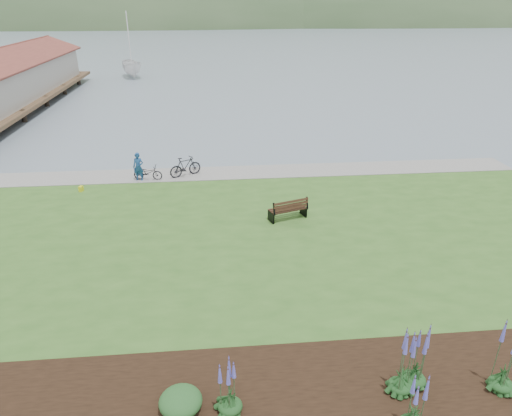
{
  "coord_description": "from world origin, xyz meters",
  "views": [
    {
      "loc": [
        -0.5,
        -17.92,
        9.7
      ],
      "look_at": [
        1.19,
        0.04,
        1.3
      ],
      "focal_mm": 32.0,
      "sensor_mm": 36.0,
      "label": 1
    }
  ],
  "objects_px": {
    "person": "(138,165)",
    "bicycle_a": "(148,173)",
    "park_bench": "(289,209)",
    "sailboat": "(133,77)"
  },
  "relations": [
    {
      "from": "bicycle_a",
      "to": "sailboat",
      "type": "xyz_separation_m",
      "value": [
        -6.6,
        38.75,
        -0.82
      ]
    },
    {
      "from": "park_bench",
      "to": "person",
      "type": "height_order",
      "value": "person"
    },
    {
      "from": "person",
      "to": "bicycle_a",
      "type": "xyz_separation_m",
      "value": [
        0.47,
        0.09,
        -0.52
      ]
    },
    {
      "from": "person",
      "to": "park_bench",
      "type": "bearing_deg",
      "value": -23.87
    },
    {
      "from": "person",
      "to": "sailboat",
      "type": "bearing_deg",
      "value": 111.89
    },
    {
      "from": "park_bench",
      "to": "bicycle_a",
      "type": "bearing_deg",
      "value": 122.58
    },
    {
      "from": "park_bench",
      "to": "person",
      "type": "relative_size",
      "value": 0.99
    },
    {
      "from": "sailboat",
      "to": "bicycle_a",
      "type": "bearing_deg",
      "value": -98.48
    },
    {
      "from": "bicycle_a",
      "to": "sailboat",
      "type": "bearing_deg",
      "value": 18.99
    },
    {
      "from": "park_bench",
      "to": "bicycle_a",
      "type": "height_order",
      "value": "park_bench"
    }
  ]
}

